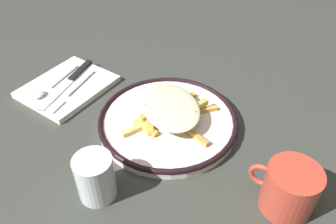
% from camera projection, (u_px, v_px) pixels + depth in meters
% --- Properties ---
extents(ground_plane, '(2.60, 2.60, 0.00)m').
position_uv_depth(ground_plane, '(168.00, 125.00, 0.73)').
color(ground_plane, '#333731').
extents(plate, '(0.30, 0.30, 0.02)m').
position_uv_depth(plate, '(168.00, 121.00, 0.72)').
color(plate, silver).
rests_on(plate, ground_plane).
extents(fries_heap, '(0.22, 0.20, 0.04)m').
position_uv_depth(fries_heap, '(169.00, 109.00, 0.71)').
color(fries_heap, '#E5C268').
rests_on(fries_heap, plate).
extents(napkin, '(0.18, 0.21, 0.01)m').
position_uv_depth(napkin, '(68.00, 87.00, 0.83)').
color(napkin, white).
rests_on(napkin, ground_plane).
extents(fork, '(0.04, 0.18, 0.00)m').
position_uv_depth(fork, '(73.00, 90.00, 0.80)').
color(fork, silver).
rests_on(fork, napkin).
extents(knife, '(0.05, 0.21, 0.01)m').
position_uv_depth(knife, '(71.00, 79.00, 0.83)').
color(knife, black).
rests_on(knife, napkin).
extents(spoon, '(0.03, 0.15, 0.01)m').
position_uv_depth(spoon, '(49.00, 87.00, 0.81)').
color(spoon, silver).
rests_on(spoon, napkin).
extents(water_glass, '(0.07, 0.07, 0.09)m').
position_uv_depth(water_glass, '(95.00, 177.00, 0.57)').
color(water_glass, silver).
rests_on(water_glass, ground_plane).
extents(coffee_mug, '(0.12, 0.09, 0.09)m').
position_uv_depth(coffee_mug, '(289.00, 189.00, 0.55)').
color(coffee_mug, '#B33E2D').
rests_on(coffee_mug, ground_plane).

